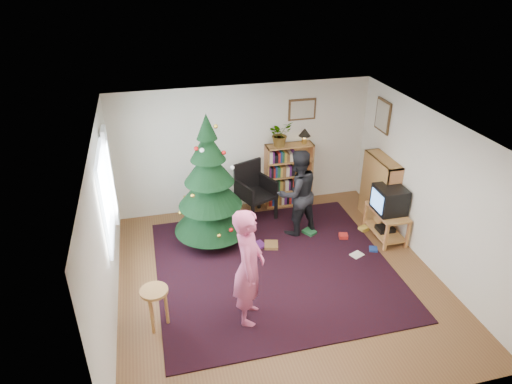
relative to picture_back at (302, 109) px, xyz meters
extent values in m
plane|color=brown|center=(-1.15, -2.48, -1.95)|extent=(5.00, 5.00, 0.00)
plane|color=white|center=(-1.15, -2.48, 0.55)|extent=(5.00, 5.00, 0.00)
cube|color=silver|center=(-1.15, 0.02, -0.70)|extent=(5.00, 0.02, 2.50)
cube|color=silver|center=(-1.15, -4.97, -0.70)|extent=(5.00, 0.02, 2.50)
cube|color=silver|center=(-3.65, -2.48, -0.70)|extent=(0.02, 5.00, 2.50)
cube|color=silver|center=(1.35, -2.48, -0.70)|extent=(0.02, 5.00, 2.50)
cube|color=black|center=(-1.15, -2.17, -1.94)|extent=(3.80, 3.60, 0.02)
cube|color=silver|center=(-3.62, -1.88, -0.45)|extent=(0.04, 1.20, 1.40)
cube|color=white|center=(-3.58, -1.18, -0.45)|extent=(0.06, 0.35, 1.60)
cube|color=#4C3319|center=(0.00, 0.00, 0.00)|extent=(0.55, 0.03, 0.42)
cube|color=beige|center=(0.00, 0.00, 0.00)|extent=(0.47, 0.01, 0.34)
cube|color=#4C3319|center=(1.33, -0.73, 0.00)|extent=(0.03, 0.50, 0.60)
cube|color=beige|center=(1.33, -0.73, 0.00)|extent=(0.01, 0.42, 0.52)
cylinder|color=#3F2816|center=(-2.01, -1.12, -1.82)|extent=(0.13, 0.13, 0.25)
cone|color=black|center=(-2.01, -1.12, -1.32)|extent=(1.32, 1.32, 0.74)
cone|color=black|center=(-2.01, -1.12, -0.88)|extent=(1.10, 1.10, 0.66)
cone|color=black|center=(-2.01, -1.12, -0.47)|extent=(0.85, 0.85, 0.58)
cone|color=black|center=(-2.01, -1.12, -0.10)|extent=(0.59, 0.59, 0.51)
cone|color=black|center=(-2.01, -1.12, 0.23)|extent=(0.34, 0.34, 0.42)
cube|color=#BE7543|center=(-0.27, -0.14, -1.30)|extent=(0.95, 0.30, 1.30)
cube|color=#BE7543|center=(-0.27, -0.14, -0.66)|extent=(0.95, 0.30, 0.03)
cube|color=#BE7543|center=(1.19, -1.19, -1.30)|extent=(0.30, 0.95, 1.30)
cube|color=#BE7543|center=(1.19, -1.19, -0.66)|extent=(0.30, 0.95, 0.03)
cube|color=#BE7543|center=(1.07, -1.77, -1.42)|extent=(0.48, 0.86, 0.04)
cube|color=#BE7543|center=(0.86, -2.17, -1.69)|extent=(0.05, 0.05, 0.51)
cube|color=#BE7543|center=(1.28, -2.17, -1.69)|extent=(0.05, 0.05, 0.51)
cube|color=#BE7543|center=(0.86, -1.38, -1.69)|extent=(0.05, 0.05, 0.51)
cube|color=#BE7543|center=(1.28, -1.38, -1.69)|extent=(0.05, 0.05, 0.51)
cube|color=#BE7543|center=(1.07, -1.77, -1.83)|extent=(0.44, 0.82, 0.03)
cube|color=black|center=(1.07, -1.77, -1.77)|extent=(0.30, 0.25, 0.08)
cube|color=black|center=(1.07, -1.77, -1.17)|extent=(0.48, 0.53, 0.46)
cube|color=#518BDE|center=(0.82, -1.77, -1.17)|extent=(0.01, 0.41, 0.33)
cube|color=black|center=(-1.05, -0.56, -1.45)|extent=(0.80, 0.80, 0.05)
cube|color=black|center=(-1.05, -0.28, -1.14)|extent=(0.58, 0.28, 0.61)
cube|color=black|center=(-1.33, -0.83, -1.70)|extent=(0.07, 0.07, 0.50)
cube|color=black|center=(-0.78, -0.83, -1.70)|extent=(0.07, 0.07, 0.50)
cube|color=black|center=(-1.33, -0.28, -1.70)|extent=(0.07, 0.07, 0.50)
cube|color=black|center=(-0.78, -0.28, -1.70)|extent=(0.07, 0.07, 0.50)
cylinder|color=#BE7543|center=(-3.09, -3.05, -1.34)|extent=(0.38, 0.38, 0.04)
cylinder|color=#BE7543|center=(-2.95, -3.05, -1.65)|extent=(0.05, 0.05, 0.59)
cylinder|color=#BE7543|center=(-3.16, -2.93, -1.65)|extent=(0.05, 0.05, 0.59)
cylinder|color=#BE7543|center=(-3.16, -3.17, -1.65)|extent=(0.05, 0.05, 0.59)
imported|color=#C34E79|center=(-1.81, -3.19, -1.07)|extent=(0.60, 0.74, 1.76)
imported|color=black|center=(-0.46, -1.21, -1.13)|extent=(0.91, 0.78, 1.63)
imported|color=gray|center=(-0.47, -0.14, -0.41)|extent=(0.55, 0.52, 0.49)
cylinder|color=#A57F33|center=(0.03, -0.14, -0.60)|extent=(0.10, 0.10, 0.10)
sphere|color=#FFD88C|center=(0.03, -0.14, -0.49)|extent=(0.10, 0.10, 0.10)
cone|color=black|center=(0.03, -0.14, -0.41)|extent=(0.24, 0.24, 0.16)
cube|color=#A51E19|center=(0.32, -1.65, -1.91)|extent=(0.20, 0.20, 0.08)
cube|color=navy|center=(0.67, -2.14, -1.91)|extent=(0.20, 0.20, 0.08)
cube|color=#1E592D|center=(-0.24, -1.36, -1.91)|extent=(0.20, 0.20, 0.08)
cube|color=gold|center=(0.80, -1.49, -1.91)|extent=(0.20, 0.20, 0.08)
cube|color=brown|center=(-1.04, -1.60, -1.91)|extent=(0.20, 0.20, 0.08)
cube|color=beige|center=(0.32, -2.21, -1.91)|extent=(0.20, 0.20, 0.08)
cube|color=#4C1959|center=(-1.25, -1.53, -1.91)|extent=(0.20, 0.20, 0.08)
camera|label=1|loc=(-2.91, -8.01, 2.71)|focal=32.00mm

